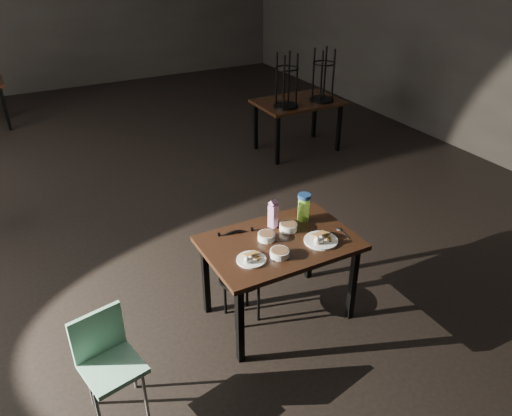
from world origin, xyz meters
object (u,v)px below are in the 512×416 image
juice_carton (273,214)px  bentwood_chair (239,269)px  main_table (280,249)px  school_chair (107,357)px  water_bottle (304,207)px

juice_carton → bentwood_chair: bearing=-173.0°
juice_carton → main_table: bearing=-105.6°
bentwood_chair → school_chair: (-1.20, -0.46, 0.01)m
water_bottle → school_chair: water_bottle is taller
water_bottle → main_table: bearing=-150.8°
juice_carton → water_bottle: 0.28m
water_bottle → bentwood_chair: (-0.62, -0.02, -0.41)m
juice_carton → water_bottle: bearing=-4.7°
main_table → water_bottle: (0.34, 0.19, 0.20)m
water_bottle → school_chair: 1.92m
water_bottle → bentwood_chair: bearing=-178.3°
juice_carton → bentwood_chair: size_ratio=0.32×
main_table → water_bottle: 0.44m
main_table → juice_carton: 0.30m
main_table → water_bottle: bearing=29.2°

